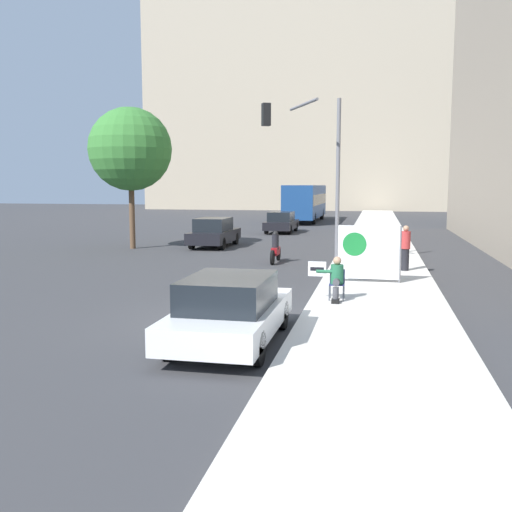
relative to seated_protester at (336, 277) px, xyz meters
name	(u,v)px	position (x,y,z in m)	size (l,w,h in m)	color
ground_plane	(233,323)	(-2.21, -2.44, -0.77)	(160.00, 160.00, 0.00)	#38383A
sidewalk_curb	(377,251)	(1.11, 12.56, -0.70)	(3.60, 90.00, 0.15)	beige
building_backdrop_far	(340,90)	(-4.21, 64.57, 15.31)	(52.00, 12.00, 32.16)	tan
seated_protester	(336,277)	(0.00, 0.00, 0.00)	(0.97, 0.77, 1.17)	#474C56
jogger_on_sidewalk	(366,253)	(0.70, 3.84, 0.24)	(0.34, 0.34, 1.70)	#334775
pedestrian_behind	(405,248)	(2.07, 5.97, 0.21)	(0.34, 0.34, 1.63)	black
protest_banner	(368,252)	(0.78, 3.15, 0.33)	(2.03, 0.06, 1.80)	slate
traffic_light_pole	(313,153)	(-1.46, 7.42, 3.70)	(2.93, 2.70, 6.45)	slate
parked_car_curbside	(230,310)	(-1.84, -4.18, -0.07)	(1.88, 4.36, 1.40)	white
car_on_road_nearest	(214,233)	(-7.33, 13.63, -0.01)	(1.82, 4.42, 1.53)	black
car_on_road_midblock	(281,222)	(-5.37, 23.48, -0.05)	(1.79, 4.62, 1.44)	black
city_bus_on_road	(306,201)	(-5.23, 35.81, 1.10)	(2.58, 11.62, 3.24)	navy
motorcycle_on_road	(275,249)	(-3.08, 8.20, -0.21)	(0.28, 2.06, 1.32)	maroon
street_tree_near_curb	(130,149)	(-11.19, 11.99, 4.25)	(4.17, 4.17, 7.11)	brown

